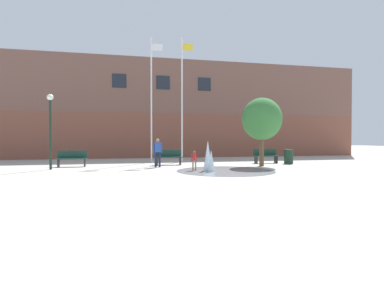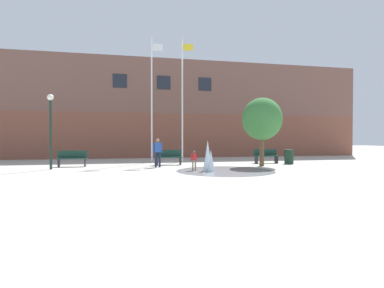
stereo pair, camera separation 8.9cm
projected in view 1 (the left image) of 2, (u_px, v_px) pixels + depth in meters
ground_plane at (225, 191)px, 9.14m from camera, size 100.00×100.00×0.00m
library_building at (159, 111)px, 27.52m from camera, size 36.00×6.05×8.23m
splash_fountain at (214, 161)px, 14.70m from camera, size 4.84×4.84×1.53m
park_bench_far_left at (72, 158)px, 16.93m from camera, size 1.60×0.44×0.91m
park_bench_left_of_flagpoles at (169, 157)px, 18.09m from camera, size 1.60×0.44×0.91m
park_bench_under_left_flagpole at (266, 156)px, 19.39m from camera, size 1.60×0.44×0.91m
child_running at (194, 159)px, 14.94m from camera, size 0.31×0.24×0.99m
adult_in_red at (158, 150)px, 16.65m from camera, size 0.50×0.23×1.59m
flagpole_left at (152, 96)px, 19.94m from camera, size 0.80×0.10×8.32m
flagpole_right at (182, 96)px, 20.38m from camera, size 0.80×0.10×8.46m
lamp_post_left_lane at (50, 120)px, 15.38m from camera, size 0.32×0.32×3.88m
trash_can at (289, 157)px, 18.92m from camera, size 0.56×0.56×0.90m
street_tree_near_building at (262, 119)px, 17.38m from camera, size 2.31×2.31×3.96m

